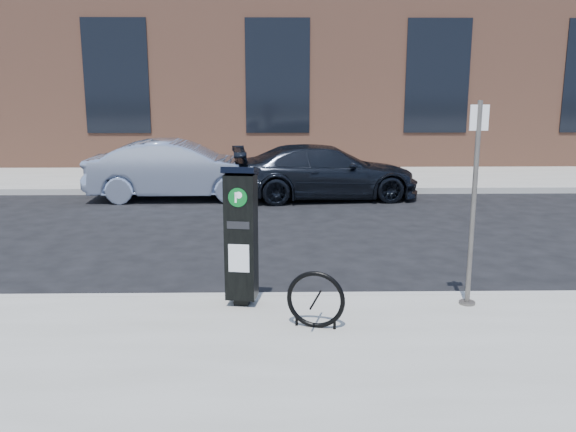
{
  "coord_description": "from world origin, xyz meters",
  "views": [
    {
      "loc": [
        -0.02,
        -7.44,
        2.81
      ],
      "look_at": [
        0.12,
        0.5,
        1.06
      ],
      "focal_mm": 38.0,
      "sensor_mm": 36.0,
      "label": 1
    }
  ],
  "objects_px": {
    "sign_pole": "(473,206)",
    "bike_rack": "(316,300)",
    "parking_kiosk": "(241,234)",
    "car_silver": "(179,170)",
    "car_dark": "(325,172)"
  },
  "relations": [
    {
      "from": "bike_rack",
      "to": "car_dark",
      "type": "height_order",
      "value": "car_dark"
    },
    {
      "from": "car_silver",
      "to": "car_dark",
      "type": "xyz_separation_m",
      "value": [
        3.6,
        -0.02,
        -0.06
      ]
    },
    {
      "from": "sign_pole",
      "to": "bike_rack",
      "type": "xyz_separation_m",
      "value": [
        -1.91,
        -0.7,
        -0.9
      ]
    },
    {
      "from": "sign_pole",
      "to": "bike_rack",
      "type": "bearing_deg",
      "value": -158.92
    },
    {
      "from": "parking_kiosk",
      "to": "bike_rack",
      "type": "distance_m",
      "value": 1.27
    },
    {
      "from": "parking_kiosk",
      "to": "sign_pole",
      "type": "height_order",
      "value": "sign_pole"
    },
    {
      "from": "sign_pole",
      "to": "car_silver",
      "type": "height_order",
      "value": "sign_pole"
    },
    {
      "from": "bike_rack",
      "to": "car_dark",
      "type": "distance_m",
      "value": 8.52
    },
    {
      "from": "bike_rack",
      "to": "parking_kiosk",
      "type": "bearing_deg",
      "value": 153.63
    },
    {
      "from": "parking_kiosk",
      "to": "bike_rack",
      "type": "xyz_separation_m",
      "value": [
        0.85,
        -0.75,
        -0.56
      ]
    },
    {
      "from": "parking_kiosk",
      "to": "car_silver",
      "type": "distance_m",
      "value": 8.0
    },
    {
      "from": "sign_pole",
      "to": "bike_rack",
      "type": "distance_m",
      "value": 2.22
    },
    {
      "from": "car_silver",
      "to": "car_dark",
      "type": "height_order",
      "value": "car_silver"
    },
    {
      "from": "car_silver",
      "to": "bike_rack",
      "type": "bearing_deg",
      "value": -162.77
    },
    {
      "from": "parking_kiosk",
      "to": "sign_pole",
      "type": "distance_m",
      "value": 2.78
    }
  ]
}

